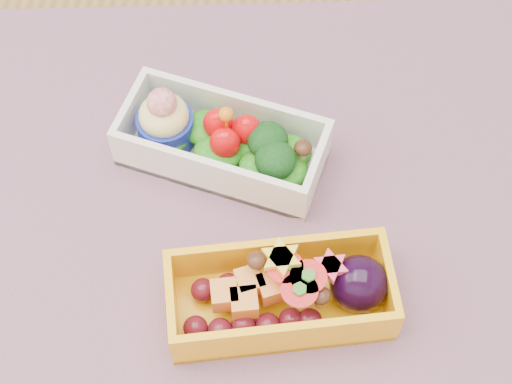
# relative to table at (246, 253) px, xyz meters

# --- Properties ---
(table) EXTENTS (1.20, 0.80, 0.75)m
(table) POSITION_rel_table_xyz_m (0.00, 0.00, 0.00)
(table) COLOR brown
(table) RESTS_ON ground
(placemat) EXTENTS (0.62, 0.51, 0.00)m
(placemat) POSITION_rel_table_xyz_m (0.00, -0.03, 0.10)
(placemat) COLOR #825A6C
(placemat) RESTS_ON table
(bento_white) EXTENTS (0.17, 0.10, 0.06)m
(bento_white) POSITION_rel_table_xyz_m (-0.02, 0.03, 0.12)
(bento_white) COLOR white
(bento_white) RESTS_ON placemat
(bento_yellow) EXTENTS (0.16, 0.10, 0.05)m
(bento_yellow) POSITION_rel_table_xyz_m (0.04, -0.09, 0.12)
(bento_yellow) COLOR #FFAF0D
(bento_yellow) RESTS_ON placemat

